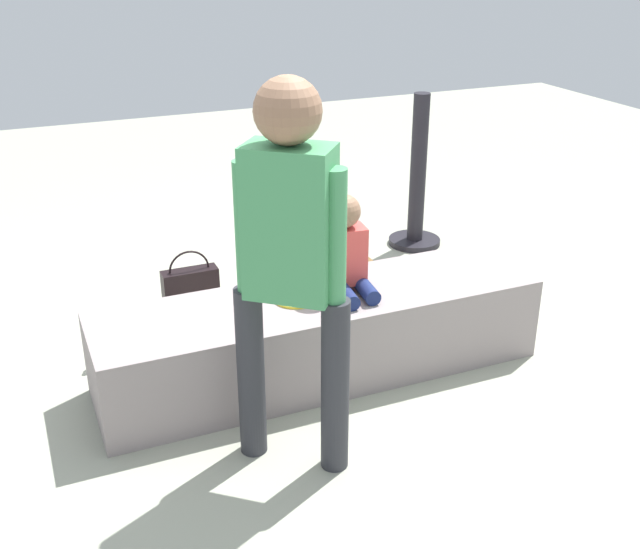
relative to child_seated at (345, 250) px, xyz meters
name	(u,v)px	position (x,y,z in m)	size (l,w,h in m)	color
ground_plane	(320,372)	(-0.14, -0.01, -0.64)	(12.00, 12.00, 0.00)	#9C9E8C
concrete_ledge	(320,335)	(-0.14, -0.01, -0.43)	(2.19, 0.57, 0.42)	gray
child_seated	(345,250)	(0.00, 0.00, 0.00)	(0.28, 0.32, 0.48)	navy
adult_standing	(290,248)	(-0.50, -0.59, 0.32)	(0.39, 0.36, 1.59)	#2B2B31
cake_plate	(296,295)	(-0.25, 0.00, -0.19)	(0.22, 0.22, 0.07)	yellow
gift_bag	(258,278)	(-0.16, 0.87, -0.49)	(0.21, 0.09, 0.33)	gold
railing_post	(417,191)	(1.15, 1.31, -0.25)	(0.36, 0.36, 1.06)	black
water_bottle_near_gift	(105,346)	(-1.11, 0.49, -0.53)	(0.07, 0.07, 0.23)	silver
party_cup_red	(320,253)	(0.42, 1.30, -0.59)	(0.09, 0.09, 0.10)	red
cake_box_white	(186,340)	(-0.70, 0.47, -0.58)	(0.31, 0.28, 0.12)	white
handbag_black_leather	(191,287)	(-0.55, 0.96, -0.51)	(0.32, 0.11, 0.36)	black
handbag_brown_canvas	(349,283)	(0.32, 0.63, -0.50)	(0.30, 0.14, 0.37)	brown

